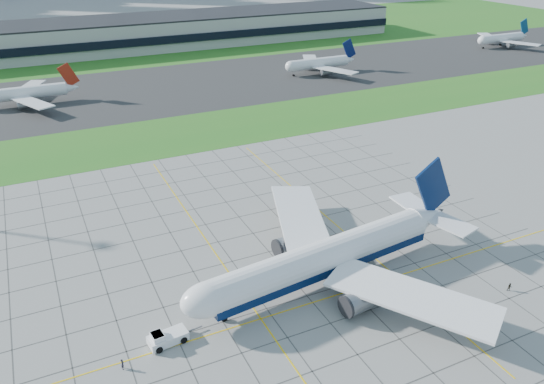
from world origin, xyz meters
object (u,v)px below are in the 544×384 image
object	(u,v)px
pushback_tug	(166,338)
crew_near	(123,364)
distant_jet_2	(320,63)
airliner	(325,258)
distant_jet_3	(502,38)
distant_jet_1	(26,93)
crew_far	(510,287)

from	to	relation	value
pushback_tug	crew_near	distance (m)	7.71
distant_jet_2	airliner	bearing A→B (deg)	-119.78
distant_jet_3	airliner	bearing A→B (deg)	-143.84
airliner	distant_jet_3	world-z (taller)	airliner
airliner	distant_jet_1	bearing A→B (deg)	100.19
distant_jet_1	distant_jet_2	bearing A→B (deg)	-2.52
pushback_tug	distant_jet_2	bearing A→B (deg)	45.34
airliner	distant_jet_1	xyz separation A→B (m)	(-43.22, 141.81, -0.70)
airliner	crew_far	world-z (taller)	airliner
crew_far	distant_jet_2	distance (m)	161.29
crew_near	crew_far	world-z (taller)	crew_near
airliner	pushback_tug	size ratio (longest dim) A/B	6.66
pushback_tug	distant_jet_1	bearing A→B (deg)	88.09
pushback_tug	crew_far	xyz separation A→B (m)	(59.54, -13.52, -0.29)
pushback_tug	distant_jet_3	size ratio (longest dim) A/B	0.21
crew_far	distant_jet_1	bearing A→B (deg)	144.17
crew_far	distant_jet_3	distance (m)	234.53
crew_near	crew_far	size ratio (longest dim) A/B	1.11
crew_far	airliner	bearing A→B (deg)	179.13
distant_jet_2	distant_jet_3	xyz separation A→B (m)	(120.20, 8.43, 0.00)
distant_jet_1	distant_jet_3	bearing A→B (deg)	0.73
airliner	distant_jet_3	xyz separation A→B (m)	(198.29, 144.90, -0.70)
crew_far	distant_jet_3	size ratio (longest dim) A/B	0.04
crew_far	distant_jet_3	xyz separation A→B (m)	(169.64, 161.91, 3.67)
airliner	distant_jet_1	distance (m)	148.25
distant_jet_2	crew_far	bearing A→B (deg)	-107.85
distant_jet_1	crew_far	bearing A→B (deg)	-65.65
crew_near	distant_jet_2	bearing A→B (deg)	-24.88
crew_near	distant_jet_2	xyz separation A→B (m)	(116.26, 142.47, 3.57)
distant_jet_3	distant_jet_2	bearing A→B (deg)	-175.99
pushback_tug	distant_jet_2	size ratio (longest dim) A/B	0.21
distant_jet_1	distant_jet_2	world-z (taller)	same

